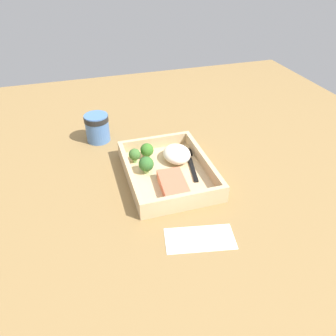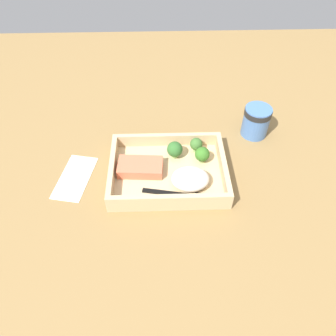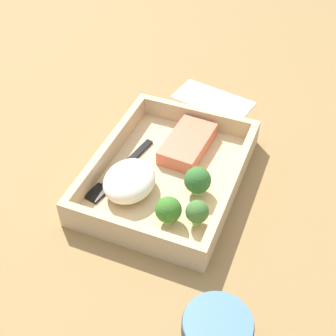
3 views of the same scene
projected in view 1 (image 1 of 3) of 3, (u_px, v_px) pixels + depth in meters
The scene contains 11 objects.
ground_plane at pixel (168, 179), 86.85cm from camera, with size 160.00×160.00×2.00cm, color olive.
takeout_tray at pixel (168, 175), 85.93cm from camera, with size 27.90×21.28×1.20cm, color tan.
tray_rim at pixel (168, 167), 84.61cm from camera, with size 27.90×21.28×3.35cm.
salmon_fillet at pixel (173, 185), 79.49cm from camera, with size 10.78×6.06×2.42cm, color #D96949.
mashed_potatoes at pixel (177, 154), 89.32cm from camera, with size 8.84×7.39×3.96cm, color #F0DFC8.
broccoli_floret_1 at pixel (146, 164), 84.30cm from camera, with size 3.94×3.94×4.58cm.
broccoli_floret_2 at pixel (147, 150), 90.01cm from camera, with size 3.68×3.68×4.37cm.
broccoli_floret_3 at pixel (135, 155), 88.26cm from camera, with size 3.21×3.21×4.08cm.
fork at pixel (191, 162), 89.16cm from camera, with size 15.84×4.51×0.44cm.
paper_cup at pixel (97, 126), 98.86cm from camera, with size 7.27×7.27×8.51cm.
receipt_slip at pixel (200, 238), 68.41cm from camera, with size 7.12×14.54×0.24cm, color white.
Camera 1 is at (-66.04, 20.16, 51.77)cm, focal length 35.00 mm.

